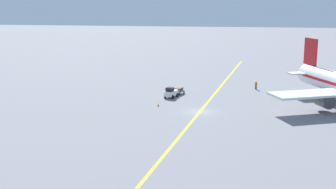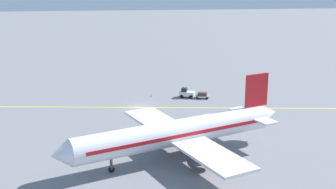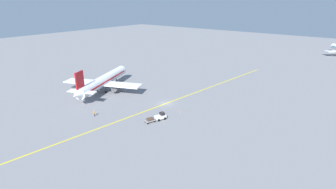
{
  "view_description": "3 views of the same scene",
  "coord_description": "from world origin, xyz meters",
  "px_view_note": "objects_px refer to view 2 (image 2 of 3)",
  "views": [
    {
      "loc": [
        -5.11,
        73.51,
        18.72
      ],
      "look_at": [
        4.73,
        3.61,
        3.48
      ],
      "focal_mm": 50.0,
      "sensor_mm": 36.0,
      "label": 1
    },
    {
      "loc": [
        -85.28,
        3.52,
        26.15
      ],
      "look_at": [
        0.13,
        -5.44,
        2.37
      ],
      "focal_mm": 50.0,
      "sensor_mm": 36.0,
      "label": 2
    },
    {
      "loc": [
        47.18,
        -59.26,
        30.5
      ],
      "look_at": [
        -0.94,
        2.31,
        2.13
      ],
      "focal_mm": 28.0,
      "sensor_mm": 36.0,
      "label": 3
    }
  ],
  "objects_px": {
    "ground_crew_worker": "(255,115)",
    "traffic_cone_near_nose": "(151,95)",
    "airplane_at_gate": "(178,133)",
    "baggage_tug_white": "(187,93)",
    "traffic_cone_mid_apron": "(145,145)",
    "baggage_cart_trailing": "(202,95)"
  },
  "relations": [
    {
      "from": "ground_crew_worker",
      "to": "traffic_cone_near_nose",
      "type": "bearing_deg",
      "value": 44.75
    },
    {
      "from": "airplane_at_gate",
      "to": "baggage_tug_white",
      "type": "height_order",
      "value": "airplane_at_gate"
    },
    {
      "from": "baggage_tug_white",
      "to": "traffic_cone_mid_apron",
      "type": "relative_size",
      "value": 6.04
    },
    {
      "from": "airplane_at_gate",
      "to": "ground_crew_worker",
      "type": "relative_size",
      "value": 20.17
    },
    {
      "from": "airplane_at_gate",
      "to": "baggage_cart_trailing",
      "type": "height_order",
      "value": "airplane_at_gate"
    },
    {
      "from": "baggage_cart_trailing",
      "to": "ground_crew_worker",
      "type": "distance_m",
      "value": 16.2
    },
    {
      "from": "airplane_at_gate",
      "to": "traffic_cone_near_nose",
      "type": "distance_m",
      "value": 32.22
    },
    {
      "from": "baggage_cart_trailing",
      "to": "traffic_cone_mid_apron",
      "type": "distance_m",
      "value": 28.22
    },
    {
      "from": "airplane_at_gate",
      "to": "baggage_cart_trailing",
      "type": "bearing_deg",
      "value": -16.42
    },
    {
      "from": "airplane_at_gate",
      "to": "ground_crew_worker",
      "type": "height_order",
      "value": "airplane_at_gate"
    },
    {
      "from": "airplane_at_gate",
      "to": "ground_crew_worker",
      "type": "distance_m",
      "value": 21.63
    },
    {
      "from": "baggage_tug_white",
      "to": "ground_crew_worker",
      "type": "relative_size",
      "value": 1.98
    },
    {
      "from": "ground_crew_worker",
      "to": "traffic_cone_near_nose",
      "type": "distance_m",
      "value": 24.03
    },
    {
      "from": "airplane_at_gate",
      "to": "ground_crew_worker",
      "type": "bearing_deg",
      "value": -45.84
    },
    {
      "from": "traffic_cone_mid_apron",
      "to": "airplane_at_gate",
      "type": "bearing_deg",
      "value": -137.44
    },
    {
      "from": "traffic_cone_mid_apron",
      "to": "baggage_cart_trailing",
      "type": "bearing_deg",
      "value": -27.72
    },
    {
      "from": "airplane_at_gate",
      "to": "baggage_cart_trailing",
      "type": "distance_m",
      "value": 31.13
    },
    {
      "from": "airplane_at_gate",
      "to": "traffic_cone_mid_apron",
      "type": "relative_size",
      "value": 61.62
    },
    {
      "from": "airplane_at_gate",
      "to": "traffic_cone_mid_apron",
      "type": "height_order",
      "value": "airplane_at_gate"
    },
    {
      "from": "baggage_cart_trailing",
      "to": "traffic_cone_mid_apron",
      "type": "relative_size",
      "value": 5.29
    },
    {
      "from": "baggage_tug_white",
      "to": "baggage_cart_trailing",
      "type": "relative_size",
      "value": 1.14
    },
    {
      "from": "baggage_tug_white",
      "to": "baggage_cart_trailing",
      "type": "xyz_separation_m",
      "value": [
        -1.06,
        -3.12,
        -0.14
      ]
    }
  ]
}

